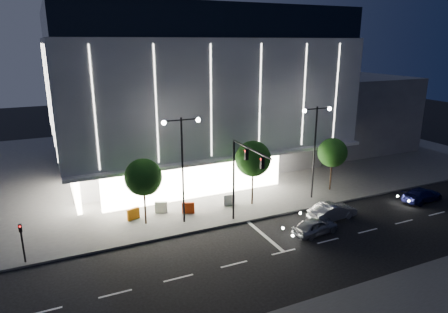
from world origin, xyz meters
name	(u,v)px	position (x,y,z in m)	size (l,w,h in m)	color
ground	(250,248)	(0.00, 0.00, 0.00)	(160.00, 160.00, 0.00)	black
sidewalk_museum	(197,157)	(5.00, 24.00, 0.07)	(70.00, 40.00, 0.15)	#474747
museum	(185,89)	(2.98, 22.31, 9.27)	(30.00, 25.80, 18.00)	#4C4C51
annex_building	(328,109)	(26.00, 24.00, 5.00)	(16.00, 20.00, 10.00)	#4C4C51
traffic_mast	(242,169)	(1.00, 3.34, 5.03)	(0.33, 5.89, 7.07)	black
street_lamp_west	(182,155)	(-3.00, 6.00, 5.96)	(3.16, 0.36, 9.00)	black
street_lamp_east	(315,139)	(10.00, 6.00, 5.96)	(3.16, 0.36, 9.00)	black
ped_signal_far	(22,239)	(-15.00, 4.50, 1.89)	(0.22, 0.24, 3.00)	black
tree_left	(144,179)	(-5.97, 7.02, 4.03)	(3.02, 3.02, 5.72)	black
tree_mid	(253,161)	(4.03, 7.02, 4.33)	(3.25, 3.25, 6.15)	black
tree_right	(332,154)	(13.03, 7.02, 3.88)	(2.91, 2.91, 5.51)	black
car_lead	(315,226)	(5.77, -0.15, 0.67)	(1.58, 3.93, 1.34)	#929499
car_second	(332,211)	(8.78, 1.47, 0.73)	(1.54, 4.42, 1.46)	#9A9CA2
car_third	(422,195)	(19.17, 1.13, 0.65)	(1.82, 4.47, 1.30)	#13154A
barrier_a	(133,214)	(-6.76, 8.23, 0.65)	(1.10, 0.25, 1.00)	orange
barrier_b	(161,207)	(-4.22, 8.63, 0.65)	(1.10, 0.25, 1.00)	silver
barrier_c	(188,208)	(-2.11, 7.48, 0.65)	(1.10, 0.25, 1.00)	red
barrier_d	(229,200)	(1.95, 7.69, 0.65)	(1.10, 0.25, 1.00)	#BBBBBB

